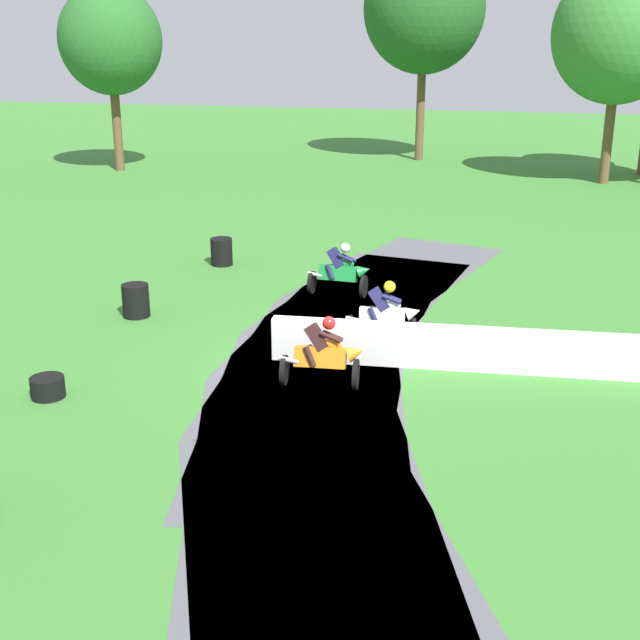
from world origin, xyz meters
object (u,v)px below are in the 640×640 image
object	(u,v)px
tire_stack_mid_b	(48,387)
motorcycle_trailing_orange	(324,354)
tire_stack_near	(222,252)
motorcycle_chase_white	(386,314)
motorcycle_lead_green	(341,271)
tire_stack_mid_a	(136,301)

from	to	relation	value
tire_stack_mid_b	motorcycle_trailing_orange	bearing A→B (deg)	19.86
tire_stack_near	motorcycle_trailing_orange	bearing A→B (deg)	-58.05
motorcycle_chase_white	motorcycle_trailing_orange	xyz separation A→B (m)	(-0.77, -2.64, -0.01)
motorcycle_trailing_orange	tire_stack_mid_b	bearing A→B (deg)	-160.14
motorcycle_chase_white	motorcycle_trailing_orange	bearing A→B (deg)	-106.28
motorcycle_lead_green	motorcycle_chase_white	distance (m)	3.63
motorcycle_lead_green	tire_stack_mid_a	distance (m)	5.31
motorcycle_chase_white	tire_stack_mid_a	world-z (taller)	motorcycle_chase_white
tire_stack_near	motorcycle_lead_green	bearing A→B (deg)	-27.25
tire_stack_mid_a	tire_stack_mid_b	distance (m)	4.79
motorcycle_trailing_orange	tire_stack_mid_a	bearing A→B (deg)	150.92
motorcycle_lead_green	tire_stack_mid_a	world-z (taller)	motorcycle_lead_green
motorcycle_trailing_orange	tire_stack_near	size ratio (longest dim) A/B	2.10
motorcycle_chase_white	tire_stack_mid_a	bearing A→B (deg)	176.86
motorcycle_chase_white	tire_stack_mid_a	size ratio (longest dim) A/B	2.10
tire_stack_mid_a	tire_stack_mid_b	xyz separation A→B (m)	(0.43, -4.76, -0.20)
motorcycle_trailing_orange	tire_stack_mid_a	xyz separation A→B (m)	(-5.36, 2.98, -0.24)
tire_stack_near	tire_stack_mid_b	xyz separation A→B (m)	(0.02, -9.73, -0.20)
motorcycle_lead_green	tire_stack_mid_b	world-z (taller)	motorcycle_lead_green
tire_stack_mid_a	tire_stack_mid_b	world-z (taller)	tire_stack_mid_a
tire_stack_near	tire_stack_mid_a	distance (m)	4.98
motorcycle_trailing_orange	tire_stack_mid_a	size ratio (longest dim) A/B	2.10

